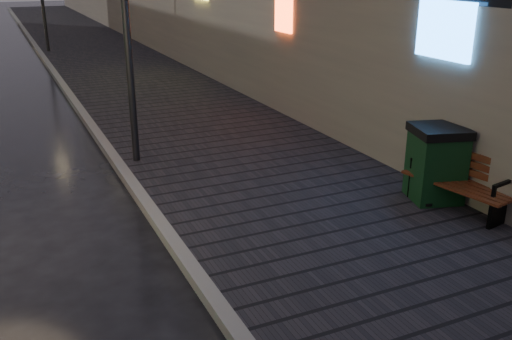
# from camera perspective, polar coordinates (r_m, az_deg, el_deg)

# --- Properties ---
(sidewalk) EXTENTS (4.60, 58.00, 0.15)m
(sidewalk) POSITION_cam_1_polar(r_m,az_deg,el_deg) (26.23, -15.28, 11.24)
(sidewalk) COLOR black
(sidewalk) RESTS_ON ground
(curb) EXTENTS (0.20, 58.00, 0.15)m
(curb) POSITION_cam_1_polar(r_m,az_deg,el_deg) (25.94, -20.57, 10.58)
(curb) COLOR slate
(curb) RESTS_ON ground
(bench) EXTENTS (0.93, 1.84, 0.90)m
(bench) POSITION_cam_1_polar(r_m,az_deg,el_deg) (9.44, 19.85, -1.05)
(bench) COLOR black
(bench) RESTS_ON sidewalk
(trash_bin) EXTENTS (1.00, 1.00, 1.23)m
(trash_bin) POSITION_cam_1_polar(r_m,az_deg,el_deg) (9.61, 17.58, 0.70)
(trash_bin) COLOR black
(trash_bin) RESTS_ON sidewalk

